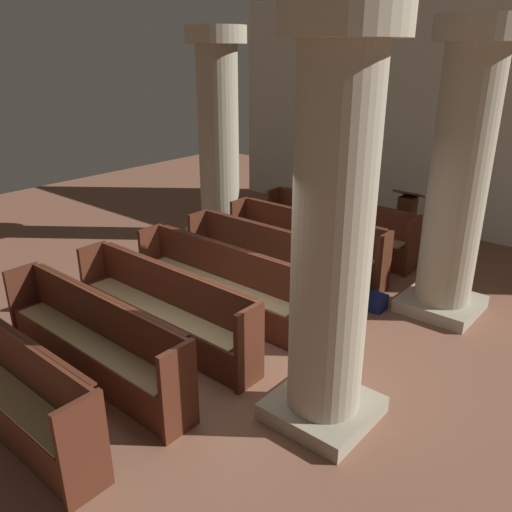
# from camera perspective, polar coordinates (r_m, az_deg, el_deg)

# --- Properties ---
(ground_plane) EXTENTS (19.20, 19.20, 0.00)m
(ground_plane) POSITION_cam_1_polar(r_m,az_deg,el_deg) (6.59, -2.15, -10.13)
(ground_plane) COLOR brown
(back_wall) EXTENTS (10.00, 0.16, 4.50)m
(back_wall) POSITION_cam_1_polar(r_m,az_deg,el_deg) (10.94, 20.34, 14.05)
(back_wall) COLOR beige
(back_wall) RESTS_ON ground
(pew_row_0) EXTENTS (2.94, 0.46, 0.97)m
(pew_row_0) POSITION_cam_1_polar(r_m,az_deg,el_deg) (9.48, 8.94, 3.21)
(pew_row_0) COLOR #562819
(pew_row_0) RESTS_ON ground
(pew_row_1) EXTENTS (2.94, 0.46, 0.97)m
(pew_row_1) POSITION_cam_1_polar(r_m,az_deg,el_deg) (8.67, 5.39, 1.61)
(pew_row_1) COLOR #562819
(pew_row_1) RESTS_ON ground
(pew_row_2) EXTENTS (2.94, 0.47, 0.97)m
(pew_row_2) POSITION_cam_1_polar(r_m,az_deg,el_deg) (7.91, 1.15, -0.32)
(pew_row_2) COLOR #562819
(pew_row_2) RESTS_ON ground
(pew_row_3) EXTENTS (2.94, 0.46, 0.97)m
(pew_row_3) POSITION_cam_1_polar(r_m,az_deg,el_deg) (7.22, -3.95, -2.64)
(pew_row_3) COLOR #562819
(pew_row_3) RESTS_ON ground
(pew_row_4) EXTENTS (2.94, 0.46, 0.97)m
(pew_row_4) POSITION_cam_1_polar(r_m,az_deg,el_deg) (6.61, -10.10, -5.39)
(pew_row_4) COLOR #562819
(pew_row_4) RESTS_ON ground
(pew_row_5) EXTENTS (2.94, 0.47, 0.97)m
(pew_row_5) POSITION_cam_1_polar(r_m,az_deg,el_deg) (6.10, -17.44, -8.56)
(pew_row_5) COLOR #562819
(pew_row_5) RESTS_ON ground
(pew_row_6) EXTENTS (2.94, 0.46, 0.97)m
(pew_row_6) POSITION_cam_1_polar(r_m,az_deg,el_deg) (5.73, -26.07, -12.04)
(pew_row_6) COLOR #562819
(pew_row_6) RESTS_ON ground
(pillar_aisle_side) EXTENTS (1.09, 1.09, 3.86)m
(pillar_aisle_side) POSITION_cam_1_polar(r_m,az_deg,el_deg) (7.30, 21.47, 8.62)
(pillar_aisle_side) COLOR #9F967E
(pillar_aisle_side) RESTS_ON ground
(pillar_far_side) EXTENTS (1.09, 1.09, 3.86)m
(pillar_far_side) POSITION_cam_1_polar(r_m,az_deg,el_deg) (9.98, -4.14, 13.24)
(pillar_far_side) COLOR #9F967E
(pillar_far_side) RESTS_ON ground
(pillar_aisle_rear) EXTENTS (1.05, 1.05, 3.86)m
(pillar_aisle_rear) POSITION_cam_1_polar(r_m,az_deg,el_deg) (4.62, 8.41, 2.85)
(pillar_aisle_rear) COLOR #9F967E
(pillar_aisle_rear) RESTS_ON ground
(lectern) EXTENTS (0.48, 0.45, 1.08)m
(lectern) POSITION_cam_1_polar(r_m,az_deg,el_deg) (10.14, 16.08, 3.56)
(lectern) COLOR #411E13
(lectern) RESTS_ON ground
(hymn_book) EXTENTS (0.15, 0.20, 0.03)m
(hymn_book) POSITION_cam_1_polar(r_m,az_deg,el_deg) (8.66, 6.27, 4.89)
(hymn_book) COLOR navy
(hymn_book) RESTS_ON pew_row_1
(kneeler_box_navy) EXTENTS (0.33, 0.27, 0.22)m
(kneeler_box_navy) POSITION_cam_1_polar(r_m,az_deg,el_deg) (7.66, 12.79, -4.90)
(kneeler_box_navy) COLOR navy
(kneeler_box_navy) RESTS_ON ground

